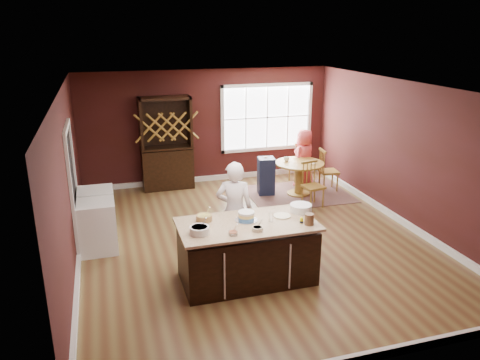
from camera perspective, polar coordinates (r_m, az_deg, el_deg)
The scene contains 28 objects.
room_shell at distance 8.02m, azimuth 1.58°, elevation 1.64°, with size 7.00×7.00×7.00m.
window at distance 11.65m, azimuth 3.30°, elevation 7.63°, with size 2.36×0.10×1.66m, color white, non-canonical shape.
doorway at distance 8.34m, azimuth -19.61°, elevation -1.13°, with size 0.08×1.26×2.13m, color white, non-canonical shape.
kitchen_island at distance 7.02m, azimuth 0.85°, elevation -8.87°, with size 2.01×1.05×0.92m.
dining_table at distance 10.56m, azimuth 7.22°, elevation 1.00°, with size 1.10×1.10×0.75m.
baker at distance 7.53m, azimuth -0.68°, elevation -3.75°, with size 0.60×0.39×1.64m, color silver.
layer_cake at distance 6.88m, azimuth 0.77°, elevation -4.42°, with size 0.34×0.34×0.14m, color white, non-canonical shape.
bowl_blue at distance 6.48m, azimuth -4.96°, elevation -6.12°, with size 0.27×0.27×0.11m, color white.
bowl_yellow at distance 6.90m, azimuth -4.39°, elevation -4.62°, with size 0.24×0.24×0.09m, color brown.
bowl_pink at distance 6.44m, azimuth -0.86°, elevation -6.49°, with size 0.14×0.14×0.05m, color white.
bowl_olive at distance 6.56m, azimuth 2.14°, elevation -5.97°, with size 0.15×0.15×0.06m, color white.
drinking_glass at distance 6.85m, azimuth 3.80°, elevation -4.57°, with size 0.07×0.07×0.13m, color silver.
dinner_plate at distance 7.07m, azimuth 5.15°, elevation -4.37°, with size 0.26×0.26×0.02m, color beige.
white_tub at distance 7.27m, azimuth 7.43°, elevation -3.40°, with size 0.34×0.34×0.12m, color silver.
stoneware_crock at distance 6.81m, azimuth 8.43°, elevation -4.75°, with size 0.14×0.14×0.16m, color brown.
toy_figurine at distance 6.86m, azimuth 7.51°, elevation -4.88°, with size 0.05×0.05×0.09m, color yellow, non-canonical shape.
rug at distance 10.73m, azimuth 7.11°, elevation -1.70°, with size 2.24×1.73×0.01m, color brown.
chair_east at distance 10.96m, azimuth 10.79°, elevation 1.26°, with size 0.42×0.40×1.00m, color brown, non-canonical shape.
chair_south at distance 9.90m, azimuth 8.92°, elevation -0.56°, with size 0.41×0.39×0.97m, color brown, non-canonical shape.
chair_north at distance 11.43m, azimuth 7.20°, elevation 2.27°, with size 0.44×0.42×1.04m, color brown, non-canonical shape.
seated_woman at distance 11.11m, azimuth 7.80°, elevation 2.66°, with size 0.67×0.44×1.37m, color #C63D40.
high_chair at distance 10.55m, azimuth 3.19°, elevation 0.58°, with size 0.36×0.36×0.89m, color black, non-canonical shape.
toddler at distance 10.53m, azimuth 2.77°, elevation 2.63°, with size 0.18×0.14×0.26m, color #8CA5BF, non-canonical shape.
table_plate at distance 10.47m, azimuth 8.75°, elevation 2.05°, with size 0.19×0.19×0.01m, color beige.
table_cup at distance 10.56m, azimuth 5.68°, elevation 2.56°, with size 0.13×0.13×0.10m, color white.
hutch at distance 10.91m, azimuth -8.96°, elevation 4.41°, with size 1.17×0.49×2.14m, color black.
washer at distance 8.23m, azimuth -16.97°, elevation -5.48°, with size 0.61×0.59×0.88m, color white.
dryer at distance 8.82m, azimuth -17.00°, elevation -3.84°, with size 0.61×0.59×0.89m, color white.
Camera 1 is at (-2.41, -7.30, 3.64)m, focal length 35.00 mm.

